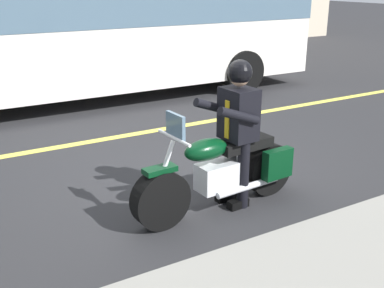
% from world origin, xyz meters
% --- Properties ---
extents(ground_plane, '(80.00, 80.00, 0.00)m').
position_xyz_m(ground_plane, '(0.00, 0.00, 0.00)').
color(ground_plane, '#28282B').
extents(lane_center_stripe, '(60.00, 0.16, 0.01)m').
position_xyz_m(lane_center_stripe, '(0.00, -2.00, 0.01)').
color(lane_center_stripe, '#E5DB4C').
rests_on(lane_center_stripe, ground_plane).
extents(motorcycle_main, '(2.22, 0.69, 1.26)m').
position_xyz_m(motorcycle_main, '(-0.07, 1.06, 0.45)').
color(motorcycle_main, black).
rests_on(motorcycle_main, ground_plane).
extents(rider_main, '(0.65, 0.58, 1.74)m').
position_xyz_m(rider_main, '(-0.26, 1.04, 1.04)').
color(rider_main, black).
rests_on(rider_main, ground_plane).
extents(bus_near, '(11.05, 2.70, 3.30)m').
position_xyz_m(bus_near, '(-0.15, -4.79, 1.87)').
color(bus_near, white).
rests_on(bus_near, ground_plane).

